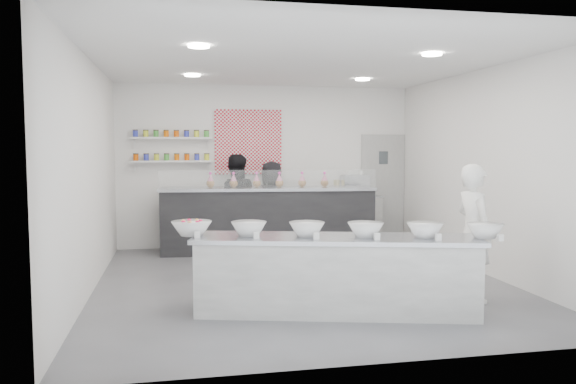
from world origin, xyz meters
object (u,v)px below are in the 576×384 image
object	(u,v)px
back_bar	(268,220)
staff_left	(235,202)
woman_prep	(474,233)
prep_counter	(336,275)
espresso_ledge	(349,220)
espresso_machine	(355,186)
staff_right	(272,205)

from	to	relation	value
back_bar	staff_left	world-z (taller)	staff_left
woman_prep	prep_counter	bearing A→B (deg)	91.94
staff_left	espresso_ledge	bearing A→B (deg)	-168.57
back_bar	staff_left	xyz separation A→B (m)	(-0.54, 0.37, 0.29)
espresso_ledge	staff_left	xyz separation A→B (m)	(-2.19, -0.18, 0.40)
espresso_machine	staff_right	distance (m)	1.68
espresso_machine	woman_prep	distance (m)	4.11
back_bar	espresso_machine	world-z (taller)	espresso_machine
back_bar	staff_right	bearing A→B (deg)	76.68
espresso_machine	back_bar	bearing A→B (deg)	-162.61
espresso_ledge	staff_right	size ratio (longest dim) A/B	0.78
espresso_machine	staff_left	size ratio (longest dim) A/B	0.29
espresso_ledge	staff_left	size ratio (longest dim) A/B	0.72
espresso_ledge	espresso_machine	bearing A→B (deg)	0.00
staff_left	staff_right	distance (m)	0.68
espresso_machine	staff_right	world-z (taller)	staff_right
woman_prep	staff_left	xyz separation A→B (m)	(-2.49, 3.91, 0.04)
prep_counter	espresso_machine	bearing A→B (deg)	83.87
prep_counter	espresso_machine	xyz separation A→B (m)	(1.60, 4.27, 0.69)
staff_right	espresso_machine	bearing A→B (deg)	-156.32
back_bar	staff_right	size ratio (longest dim) A/B	2.33
espresso_ledge	woman_prep	bearing A→B (deg)	-85.91
staff_right	prep_counter	bearing A→B (deg)	107.90
woman_prep	staff_left	size ratio (longest dim) A/B	0.96
staff_left	staff_right	size ratio (longest dim) A/B	1.08
prep_counter	woman_prep	bearing A→B (deg)	20.27
back_bar	woman_prep	xyz separation A→B (m)	(1.94, -3.54, 0.25)
back_bar	staff_left	bearing A→B (deg)	151.37
woman_prep	staff_left	bearing A→B (deg)	28.52
espresso_machine	woman_prep	world-z (taller)	woman_prep
espresso_ledge	staff_right	xyz separation A→B (m)	(-1.52, -0.18, 0.34)
espresso_ledge	woman_prep	xyz separation A→B (m)	(0.29, -4.09, 0.37)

